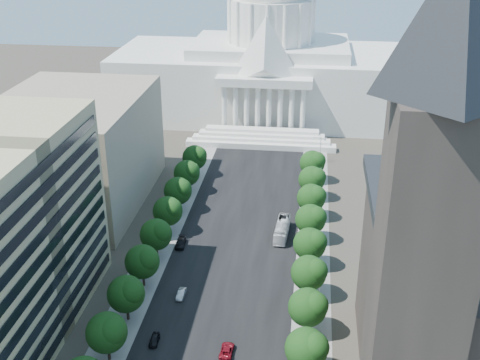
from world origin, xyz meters
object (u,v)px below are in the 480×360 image
at_px(car_red, 227,350).
at_px(car_dark_b, 181,243).
at_px(city_bus, 282,229).
at_px(car_silver, 181,294).
at_px(car_dark_a, 154,340).

xyz_separation_m(car_red, car_dark_b, (-16.84, 37.53, 0.10)).
xyz_separation_m(car_red, city_bus, (7.68, 45.70, 1.07)).
bearing_deg(car_silver, car_dark_b, 104.09).
relative_size(car_silver, car_red, 0.84).
bearing_deg(city_bus, car_red, -96.10).
bearing_deg(car_silver, car_dark_a, -95.60).
bearing_deg(car_silver, car_red, -51.98).
relative_size(car_silver, car_dark_b, 0.77).
bearing_deg(car_dark_a, city_bus, 61.77).
bearing_deg(car_red, car_dark_a, -3.57).
bearing_deg(city_bus, car_silver, -121.08).
xyz_separation_m(car_dark_b, city_bus, (24.52, 8.18, 0.98)).
distance_m(car_dark_b, city_bus, 25.87).
bearing_deg(car_red, car_dark_b, -63.99).
distance_m(car_dark_a, city_bus, 49.49).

